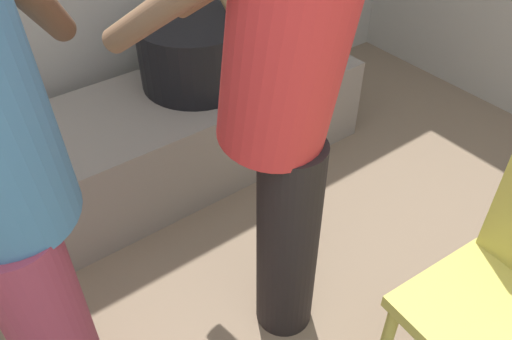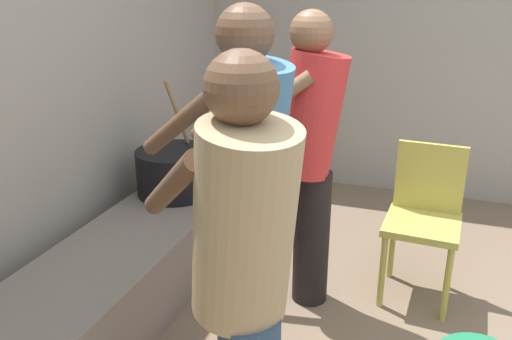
{
  "view_description": "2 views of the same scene",
  "coord_description": "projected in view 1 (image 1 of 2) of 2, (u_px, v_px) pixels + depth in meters",
  "views": [
    {
      "loc": [
        0.07,
        -0.05,
        1.62
      ],
      "look_at": [
        0.76,
        0.88,
        0.64
      ],
      "focal_mm": 35.93,
      "sensor_mm": 36.0,
      "label": 1
    },
    {
      "loc": [
        -1.77,
        0.2,
        1.75
      ],
      "look_at": [
        0.64,
        1.04,
        0.82
      ],
      "focal_mm": 36.95,
      "sensor_mm": 36.0,
      "label": 2
    }
  ],
  "objects": [
    {
      "name": "cook_in_red_shirt",
      "position": [
        284.0,
        96.0,
        1.31
      ],
      "size": [
        0.52,
        0.73,
        1.61
      ],
      "color": "black",
      "rests_on": "ground_plane"
    },
    {
      "name": "cooking_pot_main",
      "position": [
        195.0,
        52.0,
        2.25
      ],
      "size": [
        0.5,
        0.5,
        0.75
      ],
      "color": "black",
      "rests_on": "hearth_ledge"
    },
    {
      "name": "chair_olive",
      "position": [
        511.0,
        300.0,
        1.34
      ],
      "size": [
        0.42,
        0.42,
        0.88
      ],
      "color": "#B2A847",
      "rests_on": "ground_plane"
    },
    {
      "name": "hearth_ledge",
      "position": [
        84.0,
        172.0,
        2.18
      ],
      "size": [
        2.7,
        0.6,
        0.42
      ],
      "primitive_type": "cube",
      "color": "slate",
      "rests_on": "ground_plane"
    }
  ]
}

